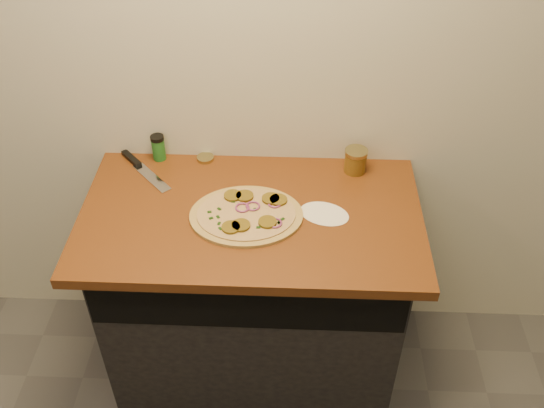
{
  "coord_description": "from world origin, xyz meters",
  "views": [
    {
      "loc": [
        0.14,
        -0.17,
        2.3
      ],
      "look_at": [
        0.08,
        1.41,
        0.95
      ],
      "focal_mm": 40.0,
      "sensor_mm": 36.0,
      "label": 1
    }
  ],
  "objects_px": {
    "pizza": "(247,214)",
    "spice_shaker": "(158,147)",
    "chefs_knife": "(141,167)",
    "salsa_jar": "(355,160)"
  },
  "relations": [
    {
      "from": "spice_shaker",
      "to": "chefs_knife",
      "type": "bearing_deg",
      "value": -131.98
    },
    {
      "from": "pizza",
      "to": "spice_shaker",
      "type": "distance_m",
      "value": 0.49
    },
    {
      "from": "salsa_jar",
      "to": "spice_shaker",
      "type": "bearing_deg",
      "value": 176.5
    },
    {
      "from": "pizza",
      "to": "spice_shaker",
      "type": "bearing_deg",
      "value": 138.27
    },
    {
      "from": "chefs_knife",
      "to": "spice_shaker",
      "type": "relative_size",
      "value": 2.4
    },
    {
      "from": "salsa_jar",
      "to": "spice_shaker",
      "type": "xyz_separation_m",
      "value": [
        -0.75,
        0.05,
        0.01
      ]
    },
    {
      "from": "chefs_knife",
      "to": "spice_shaker",
      "type": "bearing_deg",
      "value": 48.02
    },
    {
      "from": "pizza",
      "to": "chefs_knife",
      "type": "distance_m",
      "value": 0.5
    },
    {
      "from": "pizza",
      "to": "spice_shaker",
      "type": "relative_size",
      "value": 3.93
    },
    {
      "from": "chefs_knife",
      "to": "salsa_jar",
      "type": "distance_m",
      "value": 0.82
    }
  ]
}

